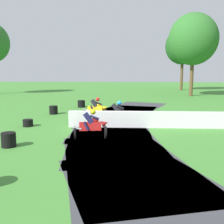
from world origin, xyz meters
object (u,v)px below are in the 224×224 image
at_px(tire_stack_mid_a, 53,110).
at_px(motorcycle_trailing_red, 92,125).
at_px(tire_stack_far, 9,140).
at_px(tire_stack_mid_b, 28,123).
at_px(motorcycle_chase_black, 118,113).
at_px(motorcycle_lead_yellow, 96,108).
at_px(tire_stack_near, 81,104).

bearing_deg(tire_stack_mid_a, motorcycle_trailing_red, -61.38).
distance_m(tire_stack_mid_a, tire_stack_far, 8.42).
bearing_deg(motorcycle_trailing_red, tire_stack_mid_b, 147.75).
xyz_separation_m(motorcycle_chase_black, tire_stack_mid_a, (-4.82, 3.38, -0.36)).
bearing_deg(motorcycle_lead_yellow, tire_stack_near, 110.62).
distance_m(motorcycle_lead_yellow, motorcycle_chase_black, 2.51).
xyz_separation_m(motorcycle_chase_black, tire_stack_near, (-3.44, 7.10, -0.36)).
height_order(motorcycle_lead_yellow, tire_stack_mid_b, motorcycle_lead_yellow).
relative_size(motorcycle_lead_yellow, tire_stack_mid_a, 2.81).
bearing_deg(tire_stack_near, tire_stack_mid_b, -101.40).
xyz_separation_m(tire_stack_mid_a, tire_stack_mid_b, (-0.24, -4.35, -0.10)).
height_order(motorcycle_chase_black, tire_stack_far, motorcycle_chase_black).
bearing_deg(tire_stack_mid_a, motorcycle_lead_yellow, -22.74).
bearing_deg(motorcycle_trailing_red, tire_stack_far, -154.76).
xyz_separation_m(motorcycle_trailing_red, tire_stack_mid_a, (-3.75, 6.87, -0.36)).
xyz_separation_m(tire_stack_near, tire_stack_mid_a, (-1.38, -3.72, 0.00)).
xyz_separation_m(motorcycle_lead_yellow, tire_stack_far, (-2.81, -7.02, -0.35)).
height_order(tire_stack_near, tire_stack_mid_a, same).
xyz_separation_m(motorcycle_chase_black, tire_stack_mid_b, (-5.07, -0.97, -0.46)).
bearing_deg(motorcycle_lead_yellow, tire_stack_mid_b, -140.08).
xyz_separation_m(motorcycle_lead_yellow, motorcycle_chase_black, (1.52, -2.00, 0.01)).
bearing_deg(motorcycle_trailing_red, tire_stack_near, 102.59).
distance_m(tire_stack_mid_b, tire_stack_far, 4.12).
height_order(tire_stack_near, tire_stack_far, same).
bearing_deg(tire_stack_mid_b, motorcycle_chase_black, 10.81).
bearing_deg(motorcycle_lead_yellow, motorcycle_trailing_red, -85.36).
height_order(tire_stack_mid_a, tire_stack_mid_b, tire_stack_mid_a).
xyz_separation_m(tire_stack_near, tire_stack_mid_b, (-1.63, -8.07, -0.10)).
bearing_deg(motorcycle_lead_yellow, tire_stack_mid_a, 157.26).
bearing_deg(motorcycle_chase_black, tire_stack_near, 115.86).
xyz_separation_m(tire_stack_mid_a, tire_stack_far, (0.49, -8.40, -0.00)).
height_order(tire_stack_mid_a, tire_stack_far, same).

